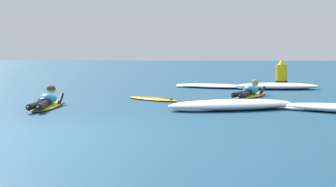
{
  "coord_description": "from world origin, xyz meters",
  "views": [
    {
      "loc": [
        2.4,
        -7.42,
        1.31
      ],
      "look_at": [
        0.9,
        6.05,
        0.18
      ],
      "focal_mm": 52.62,
      "sensor_mm": 36.0,
      "label": 1
    }
  ],
  "objects_px": {
    "channel_marker_buoy": "(282,74)",
    "surfer_near": "(47,102)",
    "surfer_far": "(250,92)",
    "drifting_surfboard": "(153,99)"
  },
  "relations": [
    {
      "from": "surfer_far",
      "to": "surfer_near",
      "type": "bearing_deg",
      "value": -145.86
    },
    {
      "from": "channel_marker_buoy",
      "to": "surfer_near",
      "type": "bearing_deg",
      "value": -124.26
    },
    {
      "from": "surfer_near",
      "to": "surfer_far",
      "type": "bearing_deg",
      "value": 34.14
    },
    {
      "from": "surfer_near",
      "to": "drifting_surfboard",
      "type": "distance_m",
      "value": 3.08
    },
    {
      "from": "surfer_near",
      "to": "channel_marker_buoy",
      "type": "bearing_deg",
      "value": 55.74
    },
    {
      "from": "surfer_far",
      "to": "drifting_surfboard",
      "type": "distance_m",
      "value": 2.99
    },
    {
      "from": "surfer_near",
      "to": "channel_marker_buoy",
      "type": "distance_m",
      "value": 11.74
    },
    {
      "from": "surfer_far",
      "to": "drifting_surfboard",
      "type": "height_order",
      "value": "surfer_far"
    },
    {
      "from": "surfer_far",
      "to": "channel_marker_buoy",
      "type": "bearing_deg",
      "value": 75.41
    },
    {
      "from": "surfer_far",
      "to": "channel_marker_buoy",
      "type": "height_order",
      "value": "channel_marker_buoy"
    }
  ]
}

